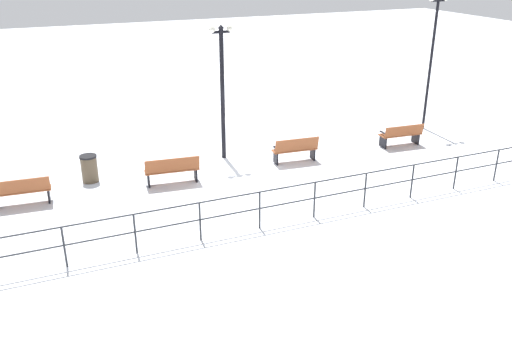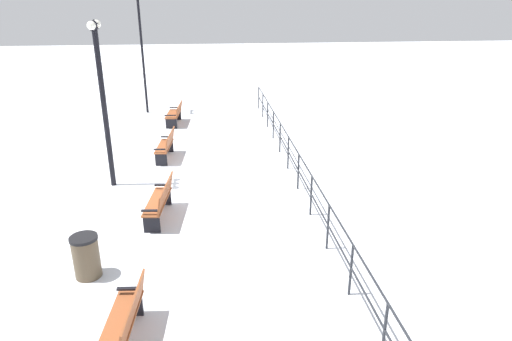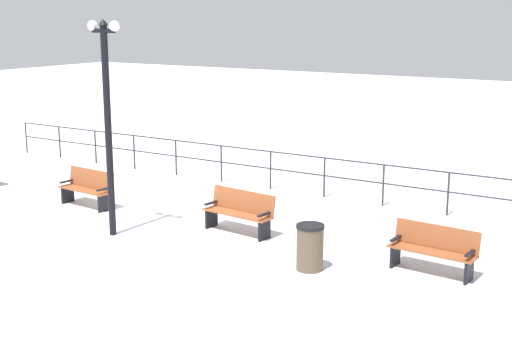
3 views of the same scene
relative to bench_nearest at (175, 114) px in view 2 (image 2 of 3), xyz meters
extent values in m
plane|color=white|center=(0.08, 6.60, -0.45)|extent=(80.00, 80.00, 0.00)
cube|color=brown|center=(0.08, -0.01, -0.01)|extent=(0.64, 1.64, 0.04)
cube|color=brown|center=(-0.18, 0.01, 0.21)|extent=(0.23, 1.61, 0.40)
cube|color=black|center=(0.03, -0.71, -0.23)|extent=(0.47, 0.08, 0.44)
cube|color=black|center=(0.13, 0.70, -0.23)|extent=(0.47, 0.08, 0.44)
cube|color=black|center=(0.05, -0.71, 0.11)|extent=(0.47, 0.10, 0.04)
cube|color=black|center=(0.15, 0.70, 0.11)|extent=(0.47, 0.10, 0.04)
cube|color=brown|center=(0.12, 4.40, -0.01)|extent=(0.55, 1.61, 0.04)
cube|color=brown|center=(-0.10, 4.41, 0.24)|extent=(0.25, 1.58, 0.46)
cube|color=black|center=(0.06, 3.71, -0.23)|extent=(0.38, 0.08, 0.44)
cube|color=black|center=(0.17, 5.08, -0.23)|extent=(0.38, 0.08, 0.44)
cube|color=black|center=(0.08, 3.71, 0.11)|extent=(0.39, 0.10, 0.04)
cube|color=black|center=(0.19, 5.08, 0.11)|extent=(0.39, 0.10, 0.04)
cube|color=brown|center=(-0.07, 8.80, 0.00)|extent=(0.61, 1.73, 0.04)
cube|color=brown|center=(-0.28, 8.82, 0.25)|extent=(0.29, 1.70, 0.46)
cube|color=black|center=(-0.15, 8.05, -0.23)|extent=(0.39, 0.09, 0.45)
cube|color=black|center=(0.01, 9.54, -0.23)|extent=(0.39, 0.09, 0.45)
cube|color=black|center=(-0.13, 8.05, 0.12)|extent=(0.39, 0.11, 0.04)
cube|color=black|center=(0.03, 9.54, 0.12)|extent=(0.39, 0.11, 0.04)
cube|color=brown|center=(0.10, 13.20, -0.02)|extent=(0.55, 1.66, 0.04)
cube|color=brown|center=(-0.11, 13.22, 0.22)|extent=(0.23, 1.64, 0.44)
cube|color=black|center=(0.05, 12.49, -0.23)|extent=(0.39, 0.08, 0.43)
cube|color=black|center=(0.07, 12.49, 0.10)|extent=(0.39, 0.10, 0.04)
cylinder|color=black|center=(1.43, -2.20, 2.14)|extent=(0.11, 0.11, 5.18)
cylinder|color=black|center=(1.43, 6.53, 1.80)|extent=(0.15, 0.15, 4.50)
cylinder|color=black|center=(1.43, 6.53, 3.93)|extent=(0.09, 0.60, 0.09)
sphere|color=white|center=(1.43, 6.23, 4.03)|extent=(0.22, 0.22, 0.22)
sphere|color=white|center=(1.43, 6.83, 4.03)|extent=(0.22, 0.22, 0.22)
cone|color=black|center=(1.43, 6.53, 4.11)|extent=(0.21, 0.21, 0.12)
cylinder|color=#26282D|center=(-3.87, -2.40, 0.08)|extent=(0.05, 0.05, 1.05)
cylinder|color=#26282D|center=(-3.87, -0.76, 0.08)|extent=(0.05, 0.05, 1.05)
cylinder|color=#26282D|center=(-3.87, 0.87, 0.08)|extent=(0.05, 0.05, 1.05)
cylinder|color=#26282D|center=(-3.87, 2.51, 0.08)|extent=(0.05, 0.05, 1.05)
cylinder|color=#26282D|center=(-3.87, 4.14, 0.08)|extent=(0.05, 0.05, 1.05)
cylinder|color=#26282D|center=(-3.87, 5.78, 0.08)|extent=(0.05, 0.05, 1.05)
cylinder|color=#26282D|center=(-3.87, 7.42, 0.08)|extent=(0.05, 0.05, 1.05)
cylinder|color=#26282D|center=(-3.87, 9.05, 0.08)|extent=(0.05, 0.05, 1.05)
cylinder|color=#26282D|center=(-3.87, 10.69, 0.08)|extent=(0.05, 0.05, 1.05)
cylinder|color=#26282D|center=(-3.87, 12.32, 0.08)|extent=(0.05, 0.05, 1.05)
cylinder|color=#26282D|center=(-3.87, 13.96, 0.08)|extent=(0.05, 0.05, 1.05)
cylinder|color=#26282D|center=(-3.87, 6.60, 0.60)|extent=(0.04, 18.00, 0.04)
cylinder|color=#26282D|center=(-3.87, 6.60, 0.13)|extent=(0.04, 18.00, 0.04)
cylinder|color=brown|center=(1.08, 11.18, -0.04)|extent=(0.51, 0.51, 0.82)
cylinder|color=black|center=(1.08, 11.18, 0.40)|extent=(0.54, 0.54, 0.06)
camera|label=1|loc=(-15.56, 12.42, 6.48)|focal=37.88mm
camera|label=2|loc=(-1.39, 19.08, 4.77)|focal=31.67mm
camera|label=3|loc=(12.22, 16.84, 4.27)|focal=48.95mm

